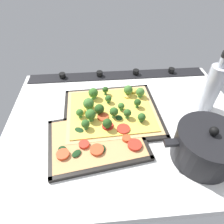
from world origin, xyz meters
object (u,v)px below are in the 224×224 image
(baking_tray_front, at_px, (111,113))
(baking_tray_back, at_px, (97,140))
(oil_bottle, at_px, (212,88))
(broccoli_pizza, at_px, (111,109))
(cooking_pot, at_px, (206,146))
(veggie_pizza_back, at_px, (98,138))

(baking_tray_front, distance_m, baking_tray_back, 0.13)
(baking_tray_back, relative_size, oil_bottle, 1.46)
(broccoli_pizza, bearing_deg, cooking_pot, 139.83)
(cooking_pot, bearing_deg, oil_bottle, -116.53)
(broccoli_pizza, relative_size, cooking_pot, 1.35)
(oil_bottle, bearing_deg, baking_tray_front, 0.30)
(baking_tray_back, height_order, veggie_pizza_back, veggie_pizza_back)
(baking_tray_front, relative_size, oil_bottle, 1.57)
(broccoli_pizza, distance_m, cooking_pot, 0.33)
(cooking_pot, xyz_separation_m, oil_bottle, (-0.11, -0.21, 0.04))
(baking_tray_front, xyz_separation_m, cooking_pot, (-0.25, 0.21, 0.05))
(baking_tray_front, xyz_separation_m, veggie_pizza_back, (0.05, 0.12, 0.01))
(veggie_pizza_back, xyz_separation_m, cooking_pot, (-0.30, 0.09, 0.04))
(baking_tray_front, height_order, veggie_pizza_back, veggie_pizza_back)
(baking_tray_front, height_order, broccoli_pizza, broccoli_pizza)
(broccoli_pizza, distance_m, veggie_pizza_back, 0.13)
(baking_tray_back, distance_m, cooking_pot, 0.32)
(baking_tray_back, relative_size, veggie_pizza_back, 1.09)
(baking_tray_back, distance_m, veggie_pizza_back, 0.01)
(broccoli_pizza, xyz_separation_m, baking_tray_back, (0.05, 0.12, -0.02))
(baking_tray_front, height_order, baking_tray_back, same)
(broccoli_pizza, bearing_deg, baking_tray_front, 137.96)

